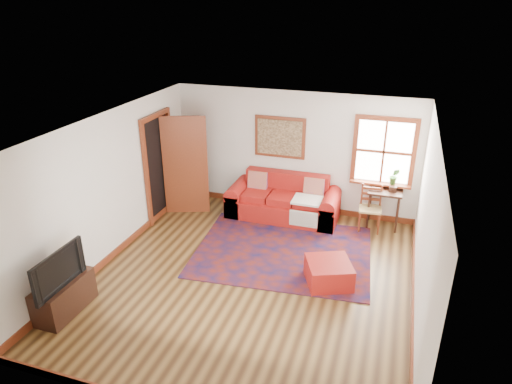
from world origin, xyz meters
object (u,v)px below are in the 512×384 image
(red_ottoman, at_px, (329,273))
(ladder_back_chair, at_px, (370,206))
(red_leather_sofa, at_px, (284,203))
(side_table, at_px, (385,196))
(media_cabinet, at_px, (64,296))

(red_ottoman, relative_size, ladder_back_chair, 0.75)
(red_leather_sofa, relative_size, side_table, 2.91)
(media_cabinet, bearing_deg, side_table, 44.71)
(ladder_back_chair, height_order, media_cabinet, ladder_back_chair)
(red_leather_sofa, distance_m, side_table, 1.99)
(side_table, distance_m, media_cabinet, 5.86)
(side_table, xyz_separation_m, ladder_back_chair, (-0.24, -0.19, -0.16))
(side_table, bearing_deg, red_leather_sofa, -174.94)
(red_ottoman, bearing_deg, media_cabinet, -175.07)
(ladder_back_chair, bearing_deg, red_ottoman, -101.75)
(red_ottoman, distance_m, media_cabinet, 3.95)
(ladder_back_chair, bearing_deg, red_leather_sofa, 179.51)
(side_table, relative_size, media_cabinet, 0.83)
(media_cabinet, bearing_deg, red_leather_sofa, 60.83)
(side_table, height_order, media_cabinet, side_table)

